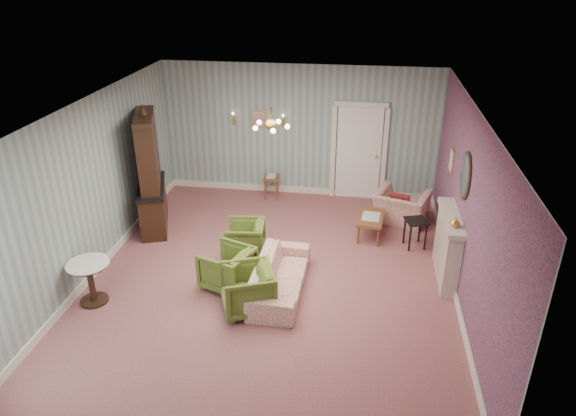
% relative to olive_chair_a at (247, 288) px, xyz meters
% --- Properties ---
extents(floor, '(7.00, 7.00, 0.00)m').
position_rel_olive_chair_a_xyz_m(floor, '(0.22, 0.97, -0.39)').
color(floor, '#985958').
rests_on(floor, ground).
extents(ceiling, '(7.00, 7.00, 0.00)m').
position_rel_olive_chair_a_xyz_m(ceiling, '(0.22, 0.97, 2.51)').
color(ceiling, white).
rests_on(ceiling, ground).
extents(wall_back, '(6.00, 0.00, 6.00)m').
position_rel_olive_chair_a_xyz_m(wall_back, '(0.22, 4.47, 1.06)').
color(wall_back, gray).
rests_on(wall_back, ground).
extents(wall_front, '(6.00, 0.00, 6.00)m').
position_rel_olive_chair_a_xyz_m(wall_front, '(0.22, -2.53, 1.06)').
color(wall_front, gray).
rests_on(wall_front, ground).
extents(wall_left, '(0.00, 7.00, 7.00)m').
position_rel_olive_chair_a_xyz_m(wall_left, '(-2.78, 0.97, 1.06)').
color(wall_left, gray).
rests_on(wall_left, ground).
extents(wall_right, '(0.00, 7.00, 7.00)m').
position_rel_olive_chair_a_xyz_m(wall_right, '(3.22, 0.97, 1.06)').
color(wall_right, gray).
rests_on(wall_right, ground).
extents(wall_right_floral, '(0.00, 7.00, 7.00)m').
position_rel_olive_chair_a_xyz_m(wall_right_floral, '(3.20, 0.97, 1.06)').
color(wall_right_floral, '#C2617B').
rests_on(wall_right_floral, ground).
extents(door, '(1.12, 0.12, 2.16)m').
position_rel_olive_chair_a_xyz_m(door, '(1.52, 4.43, 0.69)').
color(door, white).
rests_on(door, floor).
extents(olive_chair_a, '(0.94, 0.97, 0.78)m').
position_rel_olive_chair_a_xyz_m(olive_chair_a, '(0.00, 0.00, 0.00)').
color(olive_chair_a, '#576E26').
rests_on(olive_chair_a, floor).
extents(olive_chair_b, '(0.89, 0.92, 0.75)m').
position_rel_olive_chair_a_xyz_m(olive_chair_b, '(-0.46, 0.57, -0.02)').
color(olive_chair_b, '#576E26').
rests_on(olive_chair_b, floor).
extents(olive_chair_c, '(0.70, 0.73, 0.68)m').
position_rel_olive_chair_a_xyz_m(olive_chair_c, '(-0.40, 1.64, -0.05)').
color(olive_chair_c, '#576E26').
rests_on(olive_chair_c, floor).
extents(sofa_chintz, '(0.59, 1.90, 0.74)m').
position_rel_olive_chair_a_xyz_m(sofa_chintz, '(0.41, 0.56, -0.02)').
color(sofa_chintz, '#AC4548').
rests_on(sofa_chintz, floor).
extents(wingback_chair, '(1.16, 0.95, 0.88)m').
position_rel_olive_chair_a_xyz_m(wingback_chair, '(2.45, 3.34, 0.05)').
color(wingback_chair, '#AC4548').
rests_on(wingback_chair, floor).
extents(dresser, '(0.97, 1.54, 2.43)m').
position_rel_olive_chair_a_xyz_m(dresser, '(-2.43, 2.42, 0.82)').
color(dresser, black).
rests_on(dresser, floor).
extents(fireplace, '(0.30, 1.40, 1.16)m').
position_rel_olive_chair_a_xyz_m(fireplace, '(3.08, 1.37, 0.19)').
color(fireplace, beige).
rests_on(fireplace, floor).
extents(mantel_vase, '(0.15, 0.15, 0.15)m').
position_rel_olive_chair_a_xyz_m(mantel_vase, '(3.06, 0.97, 0.84)').
color(mantel_vase, gold).
rests_on(mantel_vase, fireplace).
extents(oval_mirror, '(0.04, 0.76, 0.84)m').
position_rel_olive_chair_a_xyz_m(oval_mirror, '(3.18, 1.37, 1.46)').
color(oval_mirror, white).
rests_on(oval_mirror, wall_right).
extents(framed_print, '(0.04, 0.34, 0.42)m').
position_rel_olive_chair_a_xyz_m(framed_print, '(3.19, 2.72, 1.21)').
color(framed_print, gold).
rests_on(framed_print, wall_right).
extents(coffee_table, '(0.55, 0.88, 0.43)m').
position_rel_olive_chair_a_xyz_m(coffee_table, '(1.83, 2.61, -0.18)').
color(coffee_table, brown).
rests_on(coffee_table, floor).
extents(side_table_black, '(0.46, 0.46, 0.56)m').
position_rel_olive_chair_a_xyz_m(side_table_black, '(2.65, 2.32, -0.11)').
color(side_table_black, black).
rests_on(side_table_black, floor).
extents(pedestal_table, '(0.84, 0.84, 0.71)m').
position_rel_olive_chair_a_xyz_m(pedestal_table, '(-2.43, -0.16, -0.04)').
color(pedestal_table, black).
rests_on(pedestal_table, floor).
extents(nesting_table, '(0.35, 0.44, 0.55)m').
position_rel_olive_chair_a_xyz_m(nesting_table, '(-0.36, 4.12, -0.12)').
color(nesting_table, brown).
rests_on(nesting_table, floor).
extents(gilt_mirror_back, '(0.28, 0.06, 0.36)m').
position_rel_olive_chair_a_xyz_m(gilt_mirror_back, '(-0.68, 4.43, 1.31)').
color(gilt_mirror_back, gold).
rests_on(gilt_mirror_back, wall_back).
extents(sconce_left, '(0.16, 0.12, 0.30)m').
position_rel_olive_chair_a_xyz_m(sconce_left, '(-1.23, 4.41, 1.31)').
color(sconce_left, gold).
rests_on(sconce_left, wall_back).
extents(sconce_right, '(0.16, 0.12, 0.30)m').
position_rel_olive_chair_a_xyz_m(sconce_right, '(-0.13, 4.41, 1.31)').
color(sconce_right, gold).
rests_on(sconce_right, wall_back).
extents(chandelier, '(0.56, 0.56, 0.36)m').
position_rel_olive_chair_a_xyz_m(chandelier, '(0.22, 0.97, 2.24)').
color(chandelier, gold).
rests_on(chandelier, ceiling).
extents(burgundy_cushion, '(0.41, 0.28, 0.39)m').
position_rel_olive_chair_a_xyz_m(burgundy_cushion, '(2.40, 3.19, 0.09)').
color(burgundy_cushion, maroon).
rests_on(burgundy_cushion, wingback_chair).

